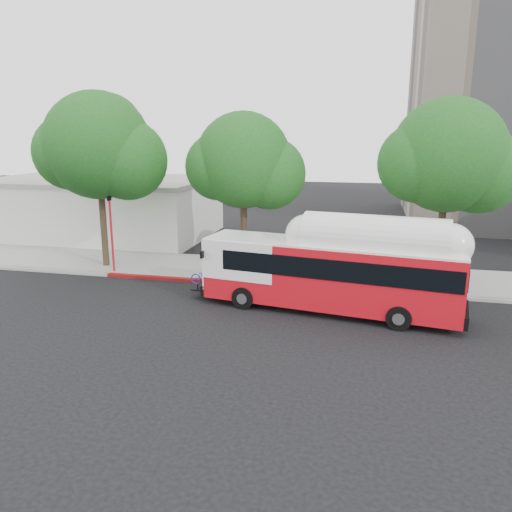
{
  "coord_description": "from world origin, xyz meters",
  "views": [
    {
      "loc": [
        5.4,
        -19.56,
        7.49
      ],
      "look_at": [
        0.35,
        3.0,
        1.78
      ],
      "focal_mm": 35.0,
      "sensor_mm": 36.0,
      "label": 1
    }
  ],
  "objects": [
    {
      "name": "street_tree_left",
      "position": [
        -8.53,
        5.56,
        6.6
      ],
      "size": [
        6.67,
        5.8,
        9.74
      ],
      "color": "#2D2116",
      "rests_on": "ground"
    },
    {
      "name": "transit_bus",
      "position": [
        4.06,
        1.02,
        1.62
      ],
      "size": [
        11.87,
        4.04,
        3.46
      ],
      "rotation": [
        0.0,
        0.0,
        -0.16
      ],
      "color": "red",
      "rests_on": "ground"
    },
    {
      "name": "sidewalk",
      "position": [
        0.0,
        6.5,
        0.07
      ],
      "size": [
        60.0,
        5.0,
        0.15
      ],
      "primitive_type": "cube",
      "color": "gray",
      "rests_on": "ground"
    },
    {
      "name": "curb_strip",
      "position": [
        0.0,
        3.9,
        0.07
      ],
      "size": [
        60.0,
        0.3,
        0.15
      ],
      "primitive_type": "cube",
      "color": "gray",
      "rests_on": "ground"
    },
    {
      "name": "ground",
      "position": [
        0.0,
        0.0,
        0.0
      ],
      "size": [
        120.0,
        120.0,
        0.0
      ],
      "primitive_type": "plane",
      "color": "black",
      "rests_on": "ground"
    },
    {
      "name": "red_curb_segment",
      "position": [
        -3.0,
        3.9,
        0.08
      ],
      "size": [
        10.0,
        0.32,
        0.16
      ],
      "primitive_type": "cube",
      "color": "maroon",
      "rests_on": "ground"
    },
    {
      "name": "street_tree_right",
      "position": [
        9.44,
        5.86,
        6.26
      ],
      "size": [
        6.21,
        5.4,
        9.18
      ],
      "color": "#2D2116",
      "rests_on": "ground"
    },
    {
      "name": "street_tree_mid",
      "position": [
        -0.59,
        6.06,
        5.91
      ],
      "size": [
        5.75,
        5.0,
        8.62
      ],
      "color": "#2D2116",
      "rests_on": "ground"
    },
    {
      "name": "low_commercial_bldg",
      "position": [
        -14.0,
        14.0,
        2.15
      ],
      "size": [
        16.2,
        10.2,
        4.25
      ],
      "color": "silver",
      "rests_on": "ground"
    },
    {
      "name": "signal_pole",
      "position": [
        -7.92,
        4.38,
        2.19
      ],
      "size": [
        0.12,
        0.4,
        4.27
      ],
      "color": "red",
      "rests_on": "ground"
    }
  ]
}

